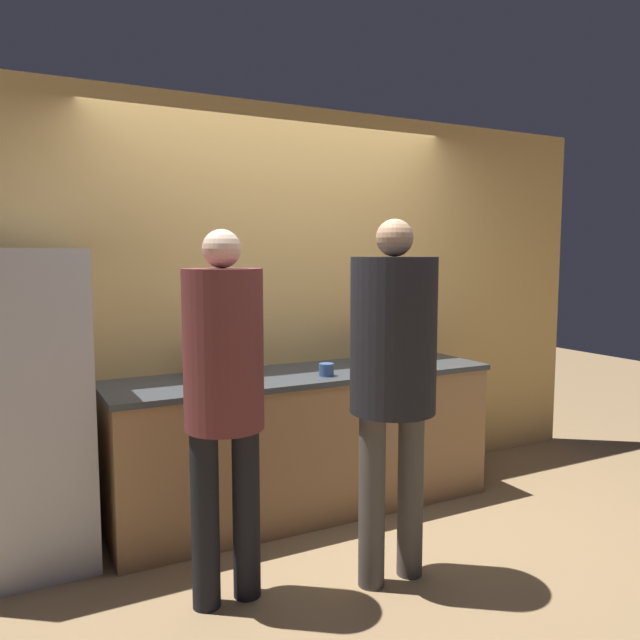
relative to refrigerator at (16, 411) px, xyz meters
name	(u,v)px	position (x,y,z in m)	size (l,w,h in m)	color
ground_plane	(332,532)	(1.63, -0.41, -0.83)	(14.00, 14.00, 0.00)	#8C704C
wall_back	(280,303)	(1.63, 0.32, 0.47)	(5.20, 0.06, 2.60)	#E0B266
counter	(303,440)	(1.63, -0.02, -0.38)	(2.46, 0.71, 0.89)	#9E754C
refrigerator	(16,411)	(0.00, 0.00, 0.00)	(0.71, 0.63, 1.66)	#B7B7BC
person_left	(224,382)	(0.84, -0.82, 0.22)	(0.36, 0.36, 1.74)	black
person_center	(393,361)	(1.63, -1.02, 0.29)	(0.42, 0.42, 1.80)	#4C4742
fruit_bowl	(381,357)	(2.21, -0.04, 0.11)	(0.29, 0.29, 0.14)	#4C3323
utensil_crock	(196,365)	(1.00, 0.16, 0.13)	(0.11, 0.11, 0.31)	#3D424C
bottle_amber	(199,371)	(0.96, -0.02, 0.12)	(0.07, 0.07, 0.16)	brown
bottle_red	(258,362)	(1.37, 0.08, 0.13)	(0.06, 0.06, 0.17)	red
cup_blue	(326,370)	(1.70, -0.21, 0.10)	(0.09, 0.09, 0.08)	#335184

